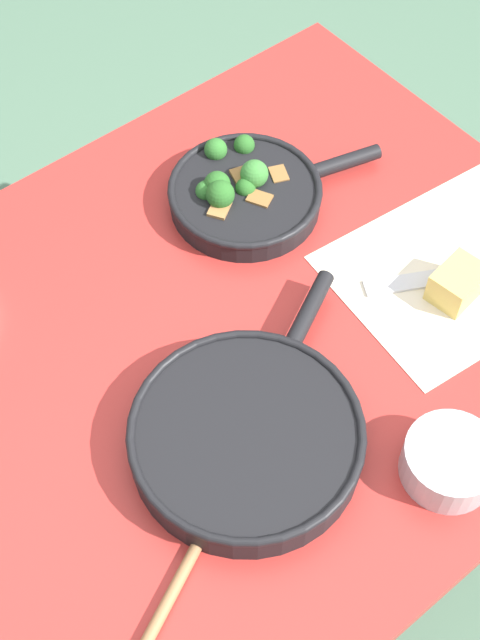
# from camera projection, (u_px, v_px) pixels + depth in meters

# --- Properties ---
(ground_plane) EXTENTS (14.00, 14.00, 0.00)m
(ground_plane) POSITION_uv_depth(u_px,v_px,m) (240.00, 522.00, 1.85)
(ground_plane) COLOR #51755B
(dining_table_red) EXTENTS (1.08, 0.89, 0.72)m
(dining_table_red) POSITION_uv_depth(u_px,v_px,m) (240.00, 360.00, 1.33)
(dining_table_red) COLOR #B72D28
(dining_table_red) RESTS_ON ground_plane
(skillet_broccoli) EXTENTS (0.35, 0.24, 0.07)m
(skillet_broccoli) POSITION_uv_depth(u_px,v_px,m) (245.00, 192.00, 1.37)
(skillet_broccoli) COLOR black
(skillet_broccoli) RESTS_ON dining_table_red
(skillet_eggs) EXTENTS (0.40, 0.30, 0.05)m
(skillet_eggs) POSITION_uv_depth(u_px,v_px,m) (247.00, 436.00, 1.13)
(skillet_eggs) COLOR black
(skillet_eggs) RESTS_ON dining_table_red
(wooden_spoon) EXTENTS (0.31, 0.17, 0.02)m
(wooden_spoon) POSITION_uv_depth(u_px,v_px,m) (195.00, 549.00, 1.07)
(wooden_spoon) COLOR #996B42
(wooden_spoon) RESTS_ON dining_table_red
(parchment_sheet) EXTENTS (0.39, 0.31, 0.00)m
(parchment_sheet) POSITION_uv_depth(u_px,v_px,m) (459.00, 266.00, 1.32)
(parchment_sheet) COLOR beige
(parchment_sheet) RESTS_ON dining_table_red
(grater_knife) EXTENTS (0.21, 0.13, 0.02)m
(grater_knife) POSITION_uv_depth(u_px,v_px,m) (463.00, 272.00, 1.30)
(grater_knife) COLOR silver
(grater_knife) RESTS_ON dining_table_red
(cheese_block) EXTENTS (0.08, 0.07, 0.05)m
(cheese_block) POSITION_uv_depth(u_px,v_px,m) (457.00, 284.00, 1.27)
(cheese_block) COLOR #E0C15B
(cheese_block) RESTS_ON dining_table_red
(prep_bowl_steel) EXTENTS (0.12, 0.12, 0.05)m
(prep_bowl_steel) POSITION_uv_depth(u_px,v_px,m) (449.00, 462.00, 1.11)
(prep_bowl_steel) COLOR #B7B7BC
(prep_bowl_steel) RESTS_ON dining_table_red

